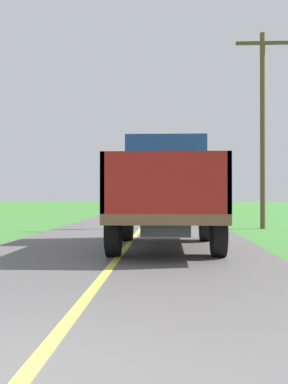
% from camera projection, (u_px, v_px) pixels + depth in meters
% --- Properties ---
extents(banana_truck_near, '(2.38, 5.82, 2.80)m').
position_uv_depth(banana_truck_near, '(166.00, 189.00, 12.07)').
color(banana_truck_near, '#2D2D30').
rests_on(banana_truck_near, road_surface).
extents(utility_pole_roadside, '(2.09, 0.20, 7.71)m').
position_uv_depth(utility_pole_roadside, '(263.00, 123.00, 19.02)').
color(utility_pole_roadside, brown).
rests_on(utility_pole_roadside, ground).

